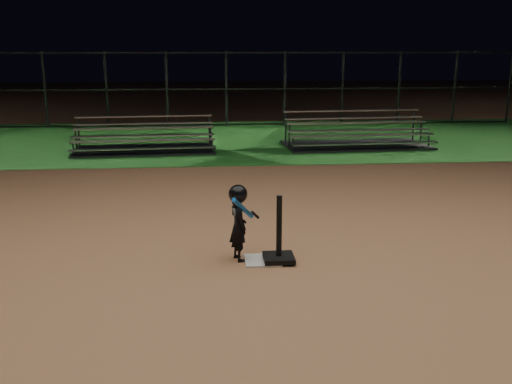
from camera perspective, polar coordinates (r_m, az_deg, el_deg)
name	(u,v)px	position (r m, az deg, el deg)	size (l,w,h in m)	color
ground	(263,261)	(7.31, 0.66, -6.86)	(80.00, 80.00, 0.00)	#9F6B48
grass_strip	(230,139)	(17.01, -2.56, 5.26)	(60.00, 8.00, 0.01)	#1F6021
home_plate	(263,260)	(7.31, 0.66, -6.77)	(0.45, 0.45, 0.02)	beige
batting_tee	(279,248)	(7.23, 2.28, -5.56)	(0.38, 0.38, 0.84)	black
child_batter	(238,220)	(7.20, -1.75, -2.83)	(0.43, 0.56, 0.98)	black
bleacher_left	(145,145)	(15.22, -10.95, 4.63)	(3.66, 1.95, 0.87)	#B0B0B4
bleacher_right	(356,140)	(15.90, 9.89, 5.13)	(3.95, 2.09, 0.94)	silver
backstop_fence	(226,89)	(19.86, -2.95, 10.13)	(20.08, 0.08, 2.50)	#38383D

